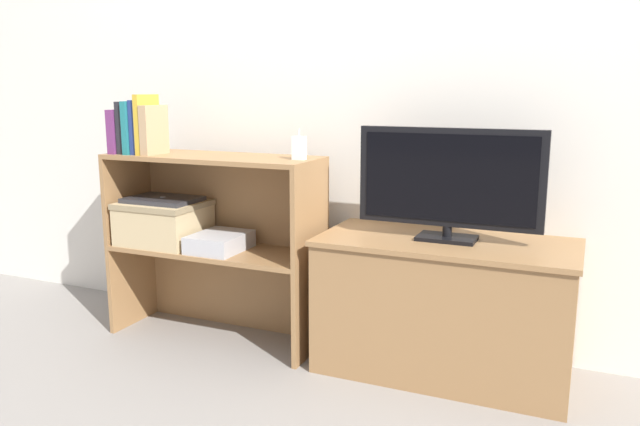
{
  "coord_description": "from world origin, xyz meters",
  "views": [
    {
      "loc": [
        0.99,
        -2.08,
        1.1
      ],
      "look_at": [
        0.0,
        0.17,
        0.61
      ],
      "focal_mm": 35.0,
      "sensor_mm": 36.0,
      "label": 1
    }
  ],
  "objects_px": {
    "storage_basket_left": "(164,220)",
    "magazine_stack": "(220,242)",
    "tv_stand": "(444,306)",
    "laptop": "(163,199)",
    "book_plum": "(121,131)",
    "book_navy": "(141,127)",
    "book_charcoal": "(129,128)",
    "book_teal": "(135,127)",
    "book_mustard": "(147,125)",
    "tv": "(449,181)",
    "baby_monitor": "(299,148)",
    "book_tan": "(154,130)"
  },
  "relations": [
    {
      "from": "tv",
      "to": "book_mustard",
      "type": "height_order",
      "value": "book_mustard"
    },
    {
      "from": "baby_monitor",
      "to": "laptop",
      "type": "xyz_separation_m",
      "value": [
        -0.67,
        -0.02,
        -0.26
      ]
    },
    {
      "from": "tv_stand",
      "to": "baby_monitor",
      "type": "distance_m",
      "value": 0.85
    },
    {
      "from": "baby_monitor",
      "to": "laptop",
      "type": "relative_size",
      "value": 0.39
    },
    {
      "from": "book_teal",
      "to": "magazine_stack",
      "type": "height_order",
      "value": "book_teal"
    },
    {
      "from": "book_tan",
      "to": "baby_monitor",
      "type": "height_order",
      "value": "book_tan"
    },
    {
      "from": "tv",
      "to": "book_teal",
      "type": "xyz_separation_m",
      "value": [
        -1.36,
        -0.13,
        0.17
      ]
    },
    {
      "from": "tv_stand",
      "to": "book_charcoal",
      "type": "distance_m",
      "value": 1.55
    },
    {
      "from": "book_tan",
      "to": "book_mustard",
      "type": "bearing_deg",
      "value": 180.0
    },
    {
      "from": "book_plum",
      "to": "storage_basket_left",
      "type": "relative_size",
      "value": 0.53
    },
    {
      "from": "book_navy",
      "to": "book_plum",
      "type": "bearing_deg",
      "value": 180.0
    },
    {
      "from": "book_teal",
      "to": "laptop",
      "type": "xyz_separation_m",
      "value": [
        0.09,
        0.05,
        -0.32
      ]
    },
    {
      "from": "book_tan",
      "to": "storage_basket_left",
      "type": "distance_m",
      "value": 0.41
    },
    {
      "from": "book_mustard",
      "to": "tv_stand",
      "type": "bearing_deg",
      "value": 5.63
    },
    {
      "from": "book_charcoal",
      "to": "book_teal",
      "type": "distance_m",
      "value": 0.04
    },
    {
      "from": "book_mustard",
      "to": "baby_monitor",
      "type": "distance_m",
      "value": 0.7
    },
    {
      "from": "storage_basket_left",
      "to": "tv",
      "type": "bearing_deg",
      "value": 3.32
    },
    {
      "from": "baby_monitor",
      "to": "storage_basket_left",
      "type": "bearing_deg",
      "value": -178.72
    },
    {
      "from": "book_teal",
      "to": "book_charcoal",
      "type": "bearing_deg",
      "value": 180.0
    },
    {
      "from": "book_plum",
      "to": "laptop",
      "type": "xyz_separation_m",
      "value": [
        0.17,
        0.05,
        -0.3
      ]
    },
    {
      "from": "book_navy",
      "to": "book_tan",
      "type": "bearing_deg",
      "value": 0.0
    },
    {
      "from": "book_charcoal",
      "to": "book_plum",
      "type": "bearing_deg",
      "value": 180.0
    },
    {
      "from": "book_tan",
      "to": "storage_basket_left",
      "type": "relative_size",
      "value": 0.59
    },
    {
      "from": "book_teal",
      "to": "book_mustard",
      "type": "height_order",
      "value": "book_mustard"
    },
    {
      "from": "tv",
      "to": "book_plum",
      "type": "relative_size",
      "value": 3.65
    },
    {
      "from": "book_teal",
      "to": "tv_stand",
      "type": "bearing_deg",
      "value": 5.36
    },
    {
      "from": "book_navy",
      "to": "magazine_stack",
      "type": "xyz_separation_m",
      "value": [
        0.36,
        0.04,
        -0.49
      ]
    },
    {
      "from": "tv_stand",
      "to": "laptop",
      "type": "bearing_deg",
      "value": -176.6
    },
    {
      "from": "book_charcoal",
      "to": "book_navy",
      "type": "height_order",
      "value": "book_navy"
    },
    {
      "from": "tv_stand",
      "to": "book_navy",
      "type": "height_order",
      "value": "book_navy"
    },
    {
      "from": "book_tan",
      "to": "book_charcoal",
      "type": "bearing_deg",
      "value": 180.0
    },
    {
      "from": "tv_stand",
      "to": "book_plum",
      "type": "height_order",
      "value": "book_plum"
    },
    {
      "from": "storage_basket_left",
      "to": "magazine_stack",
      "type": "bearing_deg",
      "value": -2.08
    },
    {
      "from": "book_plum",
      "to": "book_teal",
      "type": "relative_size",
      "value": 0.84
    },
    {
      "from": "tv",
      "to": "baby_monitor",
      "type": "distance_m",
      "value": 0.61
    },
    {
      "from": "tv",
      "to": "laptop",
      "type": "distance_m",
      "value": 1.28
    },
    {
      "from": "baby_monitor",
      "to": "tv",
      "type": "bearing_deg",
      "value": 5.63
    },
    {
      "from": "book_plum",
      "to": "book_navy",
      "type": "distance_m",
      "value": 0.11
    },
    {
      "from": "tv",
      "to": "book_tan",
      "type": "relative_size",
      "value": 3.29
    },
    {
      "from": "tv_stand",
      "to": "laptop",
      "type": "distance_m",
      "value": 1.31
    },
    {
      "from": "book_plum",
      "to": "book_teal",
      "type": "distance_m",
      "value": 0.08
    },
    {
      "from": "book_teal",
      "to": "baby_monitor",
      "type": "height_order",
      "value": "book_teal"
    },
    {
      "from": "book_navy",
      "to": "baby_monitor",
      "type": "bearing_deg",
      "value": 5.25
    },
    {
      "from": "book_charcoal",
      "to": "book_navy",
      "type": "relative_size",
      "value": 0.97
    },
    {
      "from": "tv_stand",
      "to": "book_tan",
      "type": "bearing_deg",
      "value": -174.21
    },
    {
      "from": "book_navy",
      "to": "storage_basket_left",
      "type": "xyz_separation_m",
      "value": [
        0.06,
        0.05,
        -0.42
      ]
    },
    {
      "from": "book_teal",
      "to": "book_mustard",
      "type": "bearing_deg",
      "value": 0.0
    },
    {
      "from": "tv_stand",
      "to": "baby_monitor",
      "type": "xyz_separation_m",
      "value": [
        -0.59,
        -0.06,
        0.6
      ]
    },
    {
      "from": "book_plum",
      "to": "book_charcoal",
      "type": "height_order",
      "value": "book_charcoal"
    },
    {
      "from": "book_mustard",
      "to": "tv",
      "type": "bearing_deg",
      "value": 5.56
    }
  ]
}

